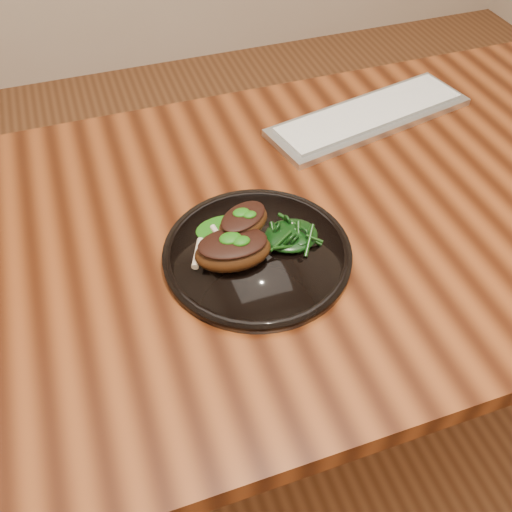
{
  "coord_description": "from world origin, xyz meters",
  "views": [
    {
      "loc": [
        -0.32,
        -0.64,
        1.39
      ],
      "look_at": [
        -0.13,
        -0.1,
        0.78
      ],
      "focal_mm": 40.0,
      "sensor_mm": 36.0,
      "label": 1
    }
  ],
  "objects": [
    {
      "name": "plate",
      "position": [
        -0.12,
        -0.07,
        0.76
      ],
      "size": [
        0.29,
        0.29,
        0.02
      ],
      "color": "black",
      "rests_on": "desk"
    },
    {
      "name": "greens_heap",
      "position": [
        -0.06,
        -0.07,
        0.78
      ],
      "size": [
        0.08,
        0.08,
        0.03
      ],
      "color": "black",
      "rests_on": "plate"
    },
    {
      "name": "keyboard",
      "position": [
        0.22,
        0.21,
        0.76
      ],
      "size": [
        0.44,
        0.21,
        0.02
      ],
      "color": "silver",
      "rests_on": "desk"
    },
    {
      "name": "lamb_chop_back",
      "position": [
        -0.13,
        -0.04,
        0.8
      ],
      "size": [
        0.11,
        0.09,
        0.04
      ],
      "color": "#3E1F0C",
      "rests_on": "plate"
    },
    {
      "name": "lamb_chop_front",
      "position": [
        -0.16,
        -0.08,
        0.79
      ],
      "size": [
        0.12,
        0.09,
        0.05
      ],
      "color": "#3E1F0C",
      "rests_on": "plate"
    },
    {
      "name": "desk",
      "position": [
        0.0,
        0.0,
        0.67
      ],
      "size": [
        1.6,
        0.8,
        0.75
      ],
      "color": "#331206",
      "rests_on": "ground"
    },
    {
      "name": "herb_smear",
      "position": [
        -0.16,
        -0.01,
        0.77
      ],
      "size": [
        0.09,
        0.06,
        0.01
      ],
      "primitive_type": "ellipsoid",
      "color": "#0D4907",
      "rests_on": "plate"
    }
  ]
}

